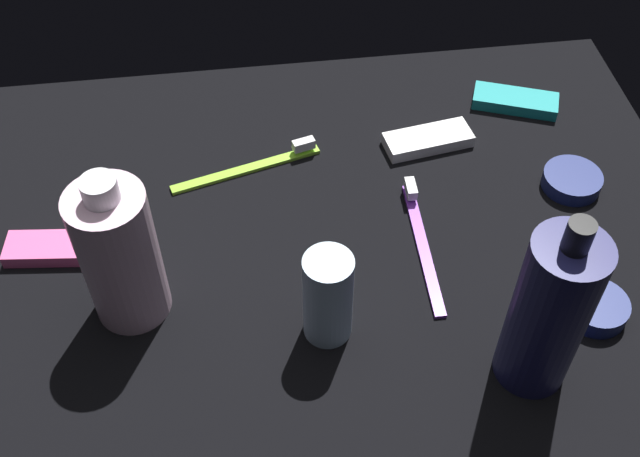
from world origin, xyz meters
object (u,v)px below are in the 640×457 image
Objects in this scene: bodywash_bottle at (120,255)px; snack_bar_pink at (56,248)px; deodorant_stick at (328,297)px; snack_bar_teal at (515,101)px; cream_tin_right at (596,308)px; toothbrush_purple at (421,237)px; lotion_bottle at (549,313)px; cream_tin_left at (572,180)px; snack_bar_white at (428,140)px; toothbrush_lime at (255,164)px.

snack_bar_pink is (-8.28, 7.92, -7.24)cm from bodywash_bottle.
snack_bar_teal is (27.97, 30.12, -4.49)cm from deodorant_stick.
deodorant_stick is 26.89cm from cream_tin_right.
cream_tin_right is (45.23, -7.04, -7.03)cm from bodywash_bottle.
lotion_bottle is at bearing -68.34° from toothbrush_purple.
cream_tin_right is (26.49, -1.68, -4.28)cm from deodorant_stick.
cream_tin_right is at bearing -8.85° from bodywash_bottle.
cream_tin_left is at bearing 61.76° from lotion_bottle.
cream_tin_left is at bearing 17.21° from toothbrush_purple.
lotion_bottle is 32.57cm from snack_bar_white.
snack_bar_white is (-12.44, -5.58, 0.00)cm from snack_bar_teal.
snack_bar_white is (20.75, 1.30, 0.14)cm from toothbrush_lime.
cream_tin_right is at bearing -3.62° from deodorant_stick.
deodorant_stick is (-18.09, 6.85, -3.80)cm from lotion_bottle.
toothbrush_purple is 1.73× the size of snack_bar_teal.
toothbrush_lime is at bearing 174.59° from snack_bar_white.
lotion_bottle is 26.77cm from cream_tin_left.
toothbrush_purple is 19.56cm from cream_tin_left.
bodywash_bottle is 39.93cm from snack_bar_white.
bodywash_bottle is 2.67× the size of cream_tin_left.
snack_bar_white is at bearing 148.58° from cream_tin_left.
snack_bar_white is 1.68× the size of cream_tin_right.
snack_bar_pink is 1.68× the size of cream_tin_right.
cream_tin_left is at bearing -40.43° from snack_bar_white.
snack_bar_pink is (-38.48, 3.47, 0.14)cm from toothbrush_purple.
toothbrush_lime is at bearing 52.89° from bodywash_bottle.
deodorant_stick reaches higher than cream_tin_left.
deodorant_stick is 29.39cm from snack_bar_white.
lotion_bottle is 1.16× the size of bodywash_bottle.
toothbrush_lime is 36.18cm from cream_tin_left.
lotion_bottle is at bearing -118.24° from cream_tin_left.
deodorant_stick is 34.23cm from cream_tin_left.
bodywash_bottle is at bearing -131.01° from snack_bar_teal.
snack_bar_teal is 14.67cm from cream_tin_left.
snack_bar_white is at bearing 74.56° from toothbrush_purple.
toothbrush_purple is 2.91× the size of cream_tin_right.
snack_bar_white is (4.07, 14.72, 0.14)cm from toothbrush_purple.
lotion_bottle is 19.71cm from deodorant_stick.
bodywash_bottle is 13.55cm from snack_bar_pink.
toothbrush_purple is (30.20, 4.45, -7.38)cm from bodywash_bottle.
snack_bar_white is 17.13cm from cream_tin_left.
toothbrush_lime is (13.52, 17.87, -7.38)cm from bodywash_bottle.
snack_bar_pink is at bearing -141.91° from snack_bar_teal.
snack_bar_teal is 57.50cm from snack_bar_pink.
cream_tin_right reaches higher than snack_bar_white.
bodywash_bottle is at bearing -127.11° from toothbrush_lime.
lotion_bottle is at bearing -20.76° from deodorant_stick.
cream_tin_right is (15.02, -11.49, 0.35)cm from toothbrush_purple.
deodorant_stick reaches higher than snack_bar_pink.
deodorant_stick is at bearing -111.81° from snack_bar_teal.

